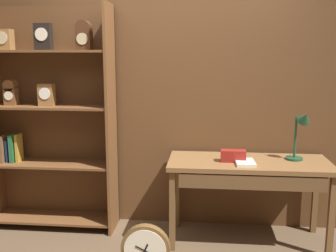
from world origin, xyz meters
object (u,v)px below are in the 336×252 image
object	(u,v)px
bookshelf	(49,117)
workbench	(249,171)
desk_lamp	(301,131)
toolbox_small	(233,156)
open_repair_manual	(245,162)
round_clock_large	(146,250)

from	to	relation	value
bookshelf	workbench	xyz separation A→B (m)	(1.89, -0.20, -0.42)
bookshelf	desk_lamp	xyz separation A→B (m)	(2.33, -0.12, -0.06)
workbench	toolbox_small	world-z (taller)	toolbox_small
open_repair_manual	round_clock_large	size ratio (longest dim) A/B	0.53
workbench	desk_lamp	xyz separation A→B (m)	(0.44, 0.07, 0.36)
workbench	round_clock_large	xyz separation A→B (m)	(-0.83, -0.64, -0.45)
workbench	desk_lamp	size ratio (longest dim) A/B	3.10
desk_lamp	open_repair_manual	world-z (taller)	desk_lamp
round_clock_large	bookshelf	bearing A→B (deg)	141.83
bookshelf	workbench	world-z (taller)	bookshelf
bookshelf	desk_lamp	world-z (taller)	bookshelf
desk_lamp	round_clock_large	size ratio (longest dim) A/B	1.10
toolbox_small	round_clock_large	world-z (taller)	toolbox_small
desk_lamp	open_repair_manual	distance (m)	0.57
bookshelf	round_clock_large	world-z (taller)	bookshelf
workbench	desk_lamp	bearing A→B (deg)	9.56
bookshelf	round_clock_large	size ratio (longest dim) A/B	5.12
round_clock_large	toolbox_small	bearing A→B (deg)	42.25
desk_lamp	open_repair_manual	bearing A→B (deg)	-162.57
bookshelf	toolbox_small	distance (m)	1.78
bookshelf	toolbox_small	bearing A→B (deg)	-7.00
round_clock_large	desk_lamp	bearing A→B (deg)	29.37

